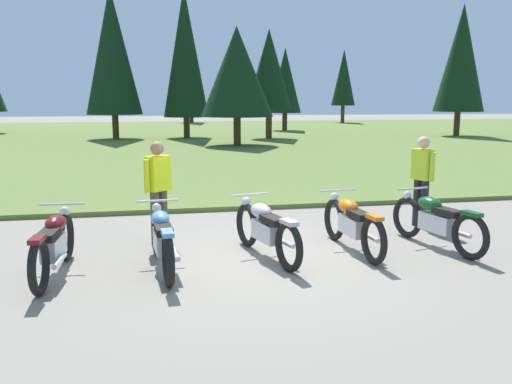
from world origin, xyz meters
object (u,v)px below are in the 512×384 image
object	(u,v)px
motorcycle_maroon	(54,244)
rider_checking_bike	(422,176)
motorcycle_silver	(266,229)
motorcycle_sky_blue	(162,238)
motorcycle_british_green	(436,220)
rider_in_hivis_vest	(158,186)
motorcycle_orange	(352,223)

from	to	relation	value
motorcycle_maroon	rider_checking_bike	world-z (taller)	rider_checking_bike
motorcycle_silver	motorcycle_sky_blue	bearing A→B (deg)	-170.49
motorcycle_silver	motorcycle_british_green	world-z (taller)	same
motorcycle_silver	motorcycle_british_green	distance (m)	2.77
motorcycle_silver	rider_checking_bike	distance (m)	3.53
rider_in_hivis_vest	motorcycle_orange	bearing A→B (deg)	-19.33
motorcycle_maroon	rider_checking_bike	bearing A→B (deg)	14.77
motorcycle_orange	rider_checking_bike	world-z (taller)	rider_checking_bike
motorcycle_silver	rider_checking_bike	world-z (taller)	rider_checking_bike
motorcycle_sky_blue	rider_in_hivis_vest	distance (m)	1.46
motorcycle_maroon	motorcycle_british_green	world-z (taller)	same
motorcycle_maroon	motorcycle_orange	distance (m)	4.34
motorcycle_silver	motorcycle_maroon	bearing A→B (deg)	-174.89
rider_checking_bike	rider_in_hivis_vest	distance (m)	4.77
motorcycle_silver	rider_checking_bike	xyz separation A→B (m)	(3.22, 1.36, 0.51)
motorcycle_sky_blue	rider_checking_bike	distance (m)	5.04
motorcycle_silver	motorcycle_british_green	size ratio (longest dim) A/B	1.00
motorcycle_silver	motorcycle_orange	size ratio (longest dim) A/B	0.98
motorcycle_sky_blue	rider_in_hivis_vest	xyz separation A→B (m)	(-0.02, 1.37, 0.51)
motorcycle_sky_blue	motorcycle_silver	xyz separation A→B (m)	(1.52, 0.25, 0.00)
motorcycle_sky_blue	motorcycle_silver	size ratio (longest dim) A/B	1.02
motorcycle_orange	motorcycle_british_green	world-z (taller)	same
motorcycle_british_green	rider_checking_bike	xyz separation A→B (m)	(0.45, 1.35, 0.51)
rider_in_hivis_vest	motorcycle_british_green	bearing A→B (deg)	-14.33
motorcycle_orange	rider_checking_bike	xyz separation A→B (m)	(1.83, 1.27, 0.51)
motorcycle_maroon	rider_in_hivis_vest	size ratio (longest dim) A/B	1.26
motorcycle_sky_blue	rider_checking_bike	bearing A→B (deg)	18.83
motorcycle_silver	rider_checking_bike	bearing A→B (deg)	22.92
motorcycle_british_green	motorcycle_sky_blue	bearing A→B (deg)	-176.40
motorcycle_maroon	motorcycle_orange	bearing A→B (deg)	4.64
rider_in_hivis_vest	rider_checking_bike	bearing A→B (deg)	2.98
motorcycle_silver	rider_in_hivis_vest	distance (m)	1.97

